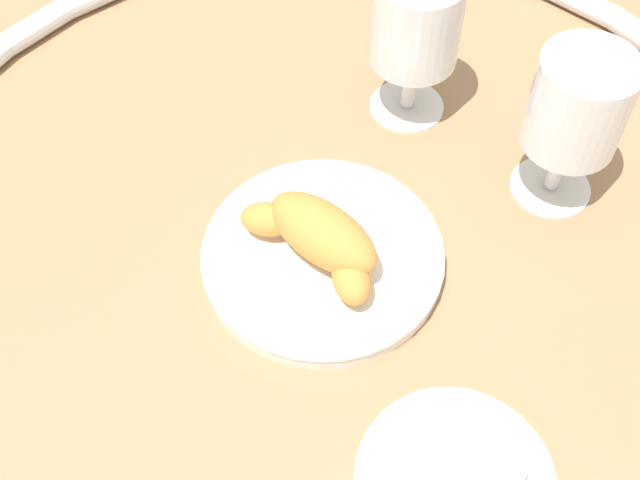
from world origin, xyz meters
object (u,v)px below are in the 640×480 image
(pastry_plate, at_px, (320,255))
(coffee_cup_near, at_px, (460,470))
(juice_glass_left, at_px, (577,112))
(croissant_large, at_px, (317,236))
(juice_glass_right, at_px, (412,26))

(pastry_plate, bearing_deg, coffee_cup_near, 140.69)
(coffee_cup_near, height_order, juice_glass_left, juice_glass_left)
(pastry_plate, relative_size, coffee_cup_near, 1.41)
(croissant_large, distance_m, juice_glass_left, 0.22)
(coffee_cup_near, bearing_deg, pastry_plate, -39.31)
(juice_glass_left, height_order, juice_glass_right, same)
(juice_glass_left, bearing_deg, pastry_plate, 45.36)
(pastry_plate, distance_m, croissant_large, 0.03)
(pastry_plate, bearing_deg, croissant_large, 72.47)
(croissant_large, relative_size, juice_glass_left, 0.93)
(croissant_large, xyz_separation_m, coffee_cup_near, (-0.16, 0.13, -0.01))
(pastry_plate, xyz_separation_m, coffee_cup_near, (-0.16, 0.13, 0.02))
(pastry_plate, distance_m, juice_glass_left, 0.23)
(juice_glass_right, bearing_deg, croissant_large, 90.14)
(juice_glass_left, bearing_deg, juice_glass_right, -15.30)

